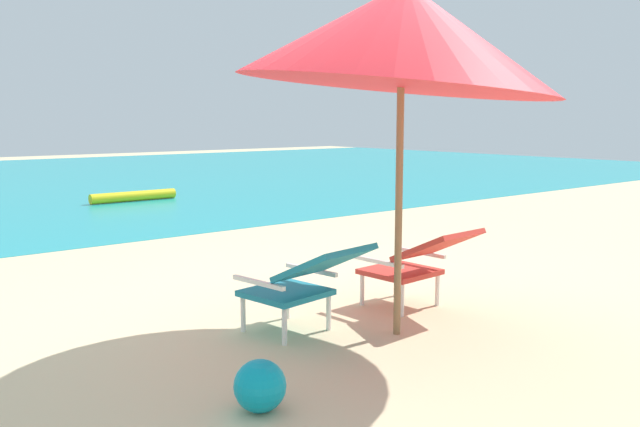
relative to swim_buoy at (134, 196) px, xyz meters
name	(u,v)px	position (x,y,z in m)	size (l,w,h in m)	color
ground_plane	(129,239)	(-1.63, -3.61, -0.10)	(40.00, 40.00, 0.00)	beige
swim_buoy	(134,196)	(0.00, 0.00, 0.00)	(0.18, 0.18, 1.60)	yellow
lounge_chair_left	(303,280)	(-2.22, -7.94, 0.31)	(0.65, 0.94, 0.68)	teal
lounge_chair_right	(417,260)	(-1.13, -7.99, 0.31)	(0.59, 0.91, 0.68)	red
beach_umbrella_center	(402,36)	(-1.68, -8.32, 1.95)	(3.08, 3.08, 2.47)	olive
beach_ball	(260,386)	(-3.12, -8.75, 0.04)	(0.27, 0.27, 0.27)	#0A93AD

